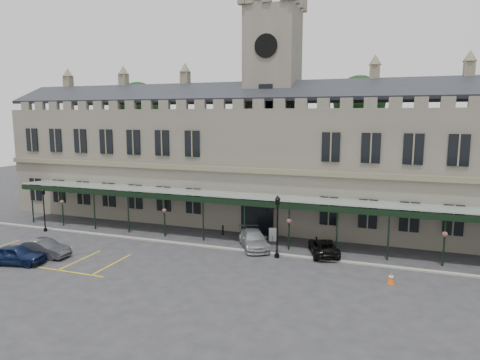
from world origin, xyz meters
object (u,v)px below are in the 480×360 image
(sign_board, at_px, (273,235))
(car_left_a, at_px, (16,255))
(car_van, at_px, (324,247))
(lamp_post_left, at_px, (44,206))
(traffic_cone, at_px, (391,278))
(station_building, at_px, (272,162))
(clock_tower, at_px, (273,98))
(car_taxi, at_px, (254,239))
(car_left_b, at_px, (44,248))
(lamp_post_mid, at_px, (277,221))

(sign_board, distance_m, car_left_a, 21.17)
(car_left_a, distance_m, car_van, 24.31)
(lamp_post_left, bearing_deg, traffic_cone, -4.60)
(station_building, xyz_separation_m, car_van, (7.00, -8.99, -5.83))
(clock_tower, bearing_deg, car_taxi, -83.85)
(lamp_post_left, bearing_deg, clock_tower, 29.07)
(car_taxi, xyz_separation_m, car_van, (6.00, 0.20, -0.11))
(sign_board, relative_size, car_left_b, 0.29)
(sign_board, distance_m, car_left_b, 19.41)
(car_van, bearing_deg, clock_tower, -70.51)
(car_left_a, distance_m, car_taxi, 18.94)
(traffic_cone, bearing_deg, car_taxi, 158.28)
(station_building, xyz_separation_m, lamp_post_left, (-20.10, -11.09, -3.88))
(station_building, xyz_separation_m, car_left_a, (-15.00, -19.33, -5.71))
(sign_board, xyz_separation_m, car_van, (4.92, -2.16, 0.02))
(station_building, bearing_deg, car_left_a, -127.81)
(lamp_post_left, distance_m, car_taxi, 21.27)
(sign_board, distance_m, car_taxi, 2.60)
(lamp_post_left, height_order, car_van, lamp_post_left)
(clock_tower, bearing_deg, lamp_post_mid, -72.18)
(lamp_post_left, relative_size, lamp_post_mid, 0.85)
(traffic_cone, distance_m, car_taxi, 12.18)
(lamp_post_left, distance_m, traffic_cone, 32.59)
(car_left_b, bearing_deg, traffic_cone, -84.54)
(station_building, bearing_deg, car_taxi, -83.79)
(clock_tower, distance_m, lamp_post_mid, 15.45)
(lamp_post_left, xyz_separation_m, car_taxi, (21.10, 1.90, -1.84))
(car_left_b, distance_m, car_taxi, 17.28)
(sign_board, height_order, car_left_b, car_left_b)
(car_van, bearing_deg, car_left_b, 3.02)
(car_left_b, height_order, car_taxi, car_taxi)
(station_building, relative_size, car_van, 13.17)
(clock_tower, height_order, sign_board, clock_tower)
(sign_board, bearing_deg, car_taxi, -133.71)
(lamp_post_mid, bearing_deg, lamp_post_left, -179.97)
(lamp_post_left, distance_m, lamp_post_mid, 23.69)
(station_building, xyz_separation_m, car_taxi, (1.00, -9.19, -5.73))
(sign_board, xyz_separation_m, car_left_b, (-16.38, -10.41, 0.10))
(lamp_post_left, bearing_deg, car_left_b, -46.66)
(car_van, bearing_deg, car_taxi, -16.21)
(clock_tower, height_order, traffic_cone, clock_tower)
(lamp_post_mid, bearing_deg, sign_board, 109.51)
(car_left_a, xyz_separation_m, car_left_b, (0.70, 2.09, -0.04))
(sign_board, height_order, car_left_a, car_left_a)
(station_building, xyz_separation_m, traffic_cone, (12.31, -13.69, -6.09))
(car_left_a, relative_size, car_left_b, 1.02)
(car_taxi, bearing_deg, car_left_b, 178.47)
(lamp_post_left, xyz_separation_m, car_left_b, (5.80, -6.15, -1.87))
(car_left_a, bearing_deg, car_taxi, -70.26)
(clock_tower, relative_size, traffic_cone, 32.32)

